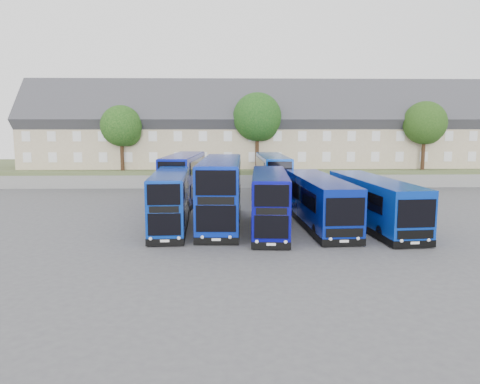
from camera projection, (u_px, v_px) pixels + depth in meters
name	position (u px, v px, depth m)	size (l,w,h in m)	color
ground	(252.00, 236.00, 31.39)	(120.00, 120.00, 0.00)	#4A4A50
retaining_wall	(241.00, 181.00, 55.02)	(70.00, 0.40, 1.50)	slate
earth_bank	(239.00, 171.00, 64.88)	(80.00, 20.00, 2.00)	#4D5630
terrace_row	(263.00, 131.00, 60.21)	(60.00, 10.40, 11.20)	tan
dd_front_left	(170.00, 202.00, 33.09)	(2.76, 10.23, 4.03)	#0831A1
dd_front_mid	(221.00, 193.00, 34.38)	(3.28, 12.30, 4.85)	#08249F
dd_front_right	(270.00, 203.00, 32.36)	(3.09, 10.44, 4.09)	#070887
dd_rear_left	(184.00, 180.00, 44.04)	(3.54, 11.63, 4.56)	#071591
dd_rear_right	(273.00, 178.00, 46.56)	(2.69, 10.97, 4.34)	#083796
coach_east_a	(318.00, 202.00, 34.45)	(3.39, 13.09, 3.55)	navy
coach_east_b	(374.00, 203.00, 33.96)	(3.79, 13.00, 3.51)	#0931A6
tree_west	(123.00, 128.00, 54.80)	(4.80, 4.80, 7.65)	#382314
tree_mid	(258.00, 119.00, 55.62)	(5.76, 5.76, 9.18)	#382314
tree_east	(426.00, 125.00, 55.80)	(5.12, 5.12, 8.16)	#382314
tree_far	(448.00, 122.00, 62.86)	(5.44, 5.44, 8.67)	#382314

